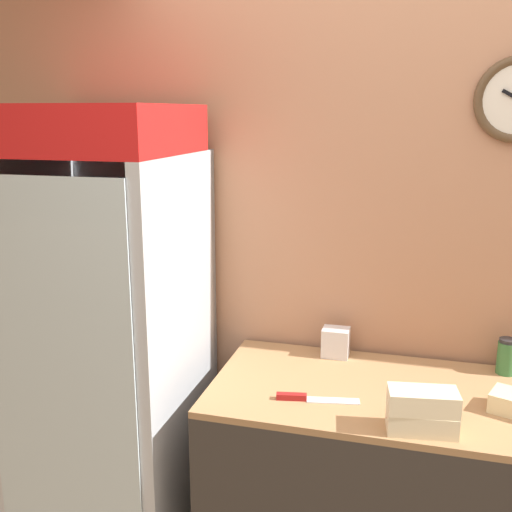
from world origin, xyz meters
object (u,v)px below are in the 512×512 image
(chefs_knife, at_px, (306,398))
(condiment_jar, at_px, (507,356))
(sandwich_stack_bottom, at_px, (421,421))
(beverage_cooler, at_px, (113,323))
(sandwich_stack_middle, at_px, (423,401))
(napkin_dispenser, at_px, (336,342))

(chefs_knife, xyz_separation_m, condiment_jar, (0.71, 0.43, 0.06))
(sandwich_stack_bottom, bearing_deg, condiment_jar, 59.73)
(beverage_cooler, relative_size, sandwich_stack_middle, 8.38)
(beverage_cooler, xyz_separation_m, sandwich_stack_middle, (1.24, -0.30, -0.04))
(sandwich_stack_middle, relative_size, napkin_dispenser, 1.92)
(beverage_cooler, relative_size, napkin_dispenser, 16.07)
(chefs_knife, bearing_deg, condiment_jar, 31.07)
(sandwich_stack_bottom, height_order, chefs_knife, sandwich_stack_bottom)
(sandwich_stack_bottom, bearing_deg, beverage_cooler, 166.50)
(napkin_dispenser, bearing_deg, sandwich_stack_middle, -56.76)
(napkin_dispenser, bearing_deg, condiment_jar, 0.44)
(beverage_cooler, bearing_deg, sandwich_stack_middle, -13.50)
(chefs_knife, bearing_deg, sandwich_stack_bottom, -15.81)
(sandwich_stack_bottom, distance_m, sandwich_stack_middle, 0.07)
(sandwich_stack_middle, xyz_separation_m, chefs_knife, (-0.39, 0.11, -0.10))
(beverage_cooler, relative_size, sandwich_stack_bottom, 8.43)
(chefs_knife, height_order, napkin_dispenser, napkin_dispenser)
(sandwich_stack_middle, xyz_separation_m, napkin_dispenser, (-0.35, 0.53, -0.05))
(chefs_knife, height_order, condiment_jar, condiment_jar)
(sandwich_stack_bottom, relative_size, chefs_knife, 0.78)
(sandwich_stack_bottom, height_order, napkin_dispenser, napkin_dispenser)
(beverage_cooler, xyz_separation_m, sandwich_stack_bottom, (1.24, -0.30, -0.11))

